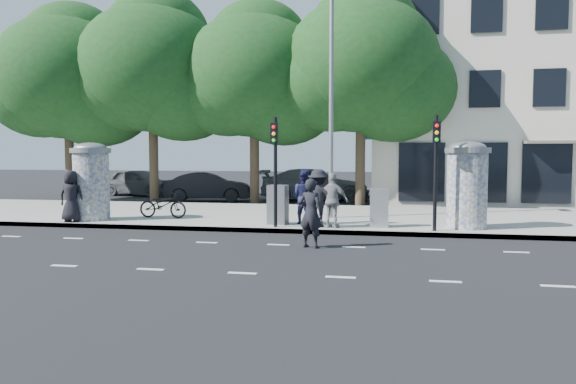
% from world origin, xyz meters
% --- Properties ---
extents(ground, '(120.00, 120.00, 0.00)m').
position_xyz_m(ground, '(0.00, 0.00, 0.00)').
color(ground, black).
rests_on(ground, ground).
extents(sidewalk, '(40.00, 8.00, 0.15)m').
position_xyz_m(sidewalk, '(0.00, 7.50, 0.07)').
color(sidewalk, gray).
rests_on(sidewalk, ground).
extents(curb, '(40.00, 0.10, 0.16)m').
position_xyz_m(curb, '(0.00, 3.55, 0.07)').
color(curb, slate).
rests_on(curb, ground).
extents(lane_dash_near, '(32.00, 0.12, 0.01)m').
position_xyz_m(lane_dash_near, '(0.00, -2.20, 0.00)').
color(lane_dash_near, silver).
rests_on(lane_dash_near, ground).
extents(lane_dash_far, '(32.00, 0.12, 0.01)m').
position_xyz_m(lane_dash_far, '(0.00, 1.40, 0.00)').
color(lane_dash_far, silver).
rests_on(lane_dash_far, ground).
extents(ad_column_left, '(1.36, 1.36, 2.65)m').
position_xyz_m(ad_column_left, '(-7.20, 4.50, 1.54)').
color(ad_column_left, beige).
rests_on(ad_column_left, sidewalk).
extents(ad_column_right, '(1.36, 1.36, 2.65)m').
position_xyz_m(ad_column_right, '(5.20, 4.70, 1.54)').
color(ad_column_right, beige).
rests_on(ad_column_right, sidewalk).
extents(traffic_pole_near, '(0.22, 0.31, 3.40)m').
position_xyz_m(traffic_pole_near, '(-0.60, 3.79, 2.23)').
color(traffic_pole_near, black).
rests_on(traffic_pole_near, sidewalk).
extents(traffic_pole_far, '(0.22, 0.31, 3.40)m').
position_xyz_m(traffic_pole_far, '(4.20, 3.79, 2.23)').
color(traffic_pole_far, black).
rests_on(traffic_pole_far, sidewalk).
extents(street_lamp, '(0.25, 0.93, 8.00)m').
position_xyz_m(street_lamp, '(0.80, 6.63, 4.79)').
color(street_lamp, slate).
rests_on(street_lamp, sidewalk).
extents(tree_far_left, '(7.20, 7.20, 9.26)m').
position_xyz_m(tree_far_left, '(-13.00, 12.50, 6.19)').
color(tree_far_left, '#38281C').
rests_on(tree_far_left, ground).
extents(tree_mid_left, '(7.20, 7.20, 9.57)m').
position_xyz_m(tree_mid_left, '(-8.50, 12.50, 6.50)').
color(tree_mid_left, '#38281C').
rests_on(tree_mid_left, ground).
extents(tree_near_left, '(6.80, 6.80, 8.97)m').
position_xyz_m(tree_near_left, '(-3.50, 12.70, 6.06)').
color(tree_near_left, '#38281C').
rests_on(tree_near_left, ground).
extents(tree_center, '(7.00, 7.00, 9.30)m').
position_xyz_m(tree_center, '(1.50, 12.30, 6.31)').
color(tree_center, '#38281C').
rests_on(tree_center, ground).
extents(building, '(20.30, 15.85, 12.00)m').
position_xyz_m(building, '(12.00, 19.99, 5.99)').
color(building, beige).
rests_on(building, ground).
extents(ped_a, '(0.87, 0.60, 1.73)m').
position_xyz_m(ped_a, '(-7.56, 3.85, 1.01)').
color(ped_a, black).
rests_on(ped_a, sidewalk).
extents(ped_c, '(1.04, 0.92, 1.77)m').
position_xyz_m(ped_c, '(0.16, 4.70, 1.04)').
color(ped_c, '#1B1D45').
rests_on(ped_c, sidewalk).
extents(ped_d, '(1.19, 0.73, 1.80)m').
position_xyz_m(ped_d, '(0.71, 4.10, 1.05)').
color(ped_d, black).
rests_on(ped_d, sidewalk).
extents(ped_e, '(1.10, 0.80, 1.69)m').
position_xyz_m(ped_e, '(1.17, 3.97, 0.99)').
color(ped_e, gray).
rests_on(ped_e, sidewalk).
extents(man_road, '(0.76, 0.61, 1.80)m').
position_xyz_m(man_road, '(0.91, 1.14, 0.90)').
color(man_road, black).
rests_on(man_road, ground).
extents(bicycle, '(0.71, 1.80, 0.93)m').
position_xyz_m(bicycle, '(-5.03, 5.48, 0.62)').
color(bicycle, black).
rests_on(bicycle, sidewalk).
extents(cabinet_left, '(0.66, 0.52, 1.27)m').
position_xyz_m(cabinet_left, '(-0.67, 4.51, 0.78)').
color(cabinet_left, slate).
rests_on(cabinet_left, sidewalk).
extents(cabinet_right, '(0.58, 0.44, 1.19)m').
position_xyz_m(cabinet_right, '(2.56, 4.45, 0.74)').
color(cabinet_right, gray).
rests_on(cabinet_right, sidewalk).
extents(car_left, '(2.71, 4.83, 1.55)m').
position_xyz_m(car_left, '(-11.37, 16.81, 0.78)').
color(car_left, '#4C4E53').
rests_on(car_left, ground).
extents(car_mid, '(2.47, 4.62, 1.45)m').
position_xyz_m(car_mid, '(-6.31, 14.06, 0.72)').
color(car_mid, black).
rests_on(car_mid, ground).
extents(car_right, '(2.84, 5.81, 1.63)m').
position_xyz_m(car_right, '(-0.99, 15.46, 0.81)').
color(car_right, slate).
rests_on(car_right, ground).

